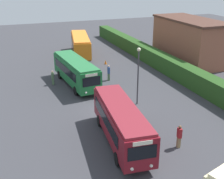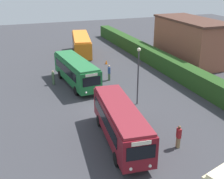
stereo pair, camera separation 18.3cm
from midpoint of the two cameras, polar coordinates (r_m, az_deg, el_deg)
The scene contains 11 objects.
ground_plane at distance 28.44m, azimuth -0.40°, elevation -3.60°, with size 109.75×109.75×0.00m, color #38383D.
bus_orange at distance 46.65m, azimuth -5.94°, elevation 8.89°, with size 10.59×4.47×3.17m.
bus_green at distance 33.93m, azimuth -6.92°, elevation 3.76°, with size 9.88×3.33×3.06m.
bus_maroon at distance 22.18m, azimuth 1.93°, elevation -6.32°, with size 9.46×3.27×3.04m.
person_left at distance 34.73m, azimuth -11.33°, elevation 2.40°, with size 0.45×0.37×1.70m.
person_center at distance 35.35m, azimuth -0.42°, elevation 3.40°, with size 0.48×0.34×1.93m.
person_right at distance 22.41m, azimuth 13.19°, elevation -8.89°, with size 0.43×0.32×1.85m.
hedge_row at distance 33.12m, azimuth 17.79°, elevation 1.07°, with size 66.88×1.73×2.11m, color #24491B.
depot_building at distance 44.50m, azimuth 15.22°, elevation 9.30°, with size 12.77×5.60×6.20m.
traffic_cone at distance 42.07m, azimuth -1.01°, elevation 5.40°, with size 0.36×0.36×0.60m, color orange.
lamppost at distance 28.06m, azimuth 5.36°, elevation 3.83°, with size 0.36×0.36×5.77m.
Camera 2 is at (24.18, -8.63, 12.25)m, focal length 46.53 mm.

